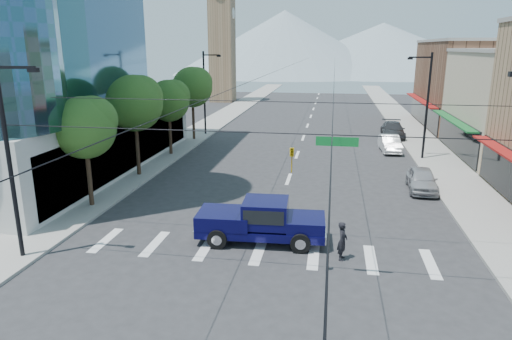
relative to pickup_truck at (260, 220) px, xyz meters
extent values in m
plane|color=#28282B|center=(0.31, -2.69, -1.13)|extent=(160.00, 160.00, 0.00)
cube|color=gray|center=(-11.69, 37.31, -1.05)|extent=(4.00, 120.00, 0.15)
cube|color=gray|center=(12.31, 37.31, -1.05)|extent=(4.00, 120.00, 0.15)
cube|color=brown|center=(20.31, 37.31, 3.87)|extent=(12.00, 18.00, 10.00)
cube|color=#8C6B4C|center=(-16.19, 59.31, 7.87)|extent=(4.00, 4.00, 18.00)
cone|color=gray|center=(-14.69, 147.31, 9.87)|extent=(80.00, 80.00, 22.00)
cone|color=gray|center=(20.31, 157.31, 7.87)|extent=(90.00, 90.00, 18.00)
cylinder|color=black|center=(-10.89, 3.31, 1.15)|extent=(0.28, 0.28, 4.55)
sphere|color=#254D19|center=(-10.89, 3.31, 3.75)|extent=(3.64, 3.64, 3.64)
sphere|color=#254D19|center=(-10.49, 3.61, 4.15)|extent=(2.86, 2.86, 2.86)
cylinder|color=black|center=(-10.89, 10.31, 1.43)|extent=(0.28, 0.28, 5.11)
sphere|color=#254D19|center=(-10.89, 10.31, 4.35)|extent=(4.09, 4.09, 4.09)
sphere|color=#254D19|center=(-10.49, 10.61, 4.75)|extent=(3.21, 3.21, 3.21)
cylinder|color=black|center=(-10.89, 17.31, 1.15)|extent=(0.28, 0.28, 4.55)
sphere|color=#254D19|center=(-10.89, 17.31, 3.75)|extent=(3.64, 3.64, 3.64)
sphere|color=#254D19|center=(-10.49, 17.61, 4.15)|extent=(2.86, 2.86, 2.86)
cylinder|color=black|center=(-10.89, 24.31, 1.43)|extent=(0.28, 0.28, 5.11)
sphere|color=#254D19|center=(-10.89, 24.31, 4.35)|extent=(4.09, 4.09, 4.09)
sphere|color=#254D19|center=(-10.49, 24.61, 4.75)|extent=(3.21, 3.21, 3.21)
cylinder|color=black|center=(-10.49, -3.69, 3.37)|extent=(0.20, 0.20, 9.00)
cylinder|color=black|center=(0.31, -3.69, 5.07)|extent=(21.60, 0.04, 0.04)
imported|color=gold|center=(1.81, -3.69, 4.02)|extent=(0.16, 0.20, 1.00)
cube|color=#0C6626|center=(3.51, -3.69, 4.82)|extent=(1.60, 0.06, 0.35)
cylinder|color=black|center=(-10.49, 27.31, 3.37)|extent=(0.20, 0.20, 9.00)
cube|color=black|center=(-9.59, 27.31, 7.47)|extent=(1.80, 0.12, 0.12)
cube|color=black|center=(-8.79, 27.31, 7.37)|extent=(0.40, 0.25, 0.18)
cylinder|color=black|center=(11.11, 19.31, 3.37)|extent=(0.20, 0.20, 9.00)
cube|color=black|center=(10.21, 19.31, 7.47)|extent=(1.80, 0.12, 0.12)
cube|color=black|center=(9.41, 19.31, 7.37)|extent=(0.40, 0.25, 0.18)
cube|color=#080737|center=(0.02, 0.00, -0.50)|extent=(6.36, 2.56, 0.40)
cube|color=#080737|center=(2.24, 0.10, -0.05)|extent=(1.92, 2.25, 0.63)
cube|color=#080737|center=(0.25, 0.01, 0.41)|extent=(2.26, 2.20, 1.25)
cube|color=black|center=(0.25, 0.01, 0.52)|extent=(2.03, 2.23, 0.68)
cube|color=#080737|center=(-1.80, -0.08, 0.01)|extent=(2.72, 2.40, 0.74)
cube|color=silver|center=(3.15, 0.14, -0.50)|extent=(0.24, 2.17, 0.40)
cube|color=silver|center=(-3.10, -0.14, -0.50)|extent=(0.24, 2.17, 0.34)
cylinder|color=black|center=(2.07, -0.99, -0.65)|extent=(0.97, 0.39, 0.96)
cylinder|color=black|center=(1.97, 1.17, -0.65)|extent=(0.97, 0.39, 0.96)
cylinder|color=black|center=(-1.92, -1.17, -0.65)|extent=(0.97, 0.39, 0.96)
cylinder|color=black|center=(-2.02, 0.99, -0.65)|extent=(0.97, 0.39, 0.96)
imported|color=black|center=(3.98, -1.36, -0.23)|extent=(0.55, 0.73, 1.80)
imported|color=#A9A8AD|center=(9.44, 10.10, -0.36)|extent=(2.04, 4.59, 1.54)
imported|color=white|center=(8.67, 22.08, -0.37)|extent=(1.86, 4.67, 1.51)
imported|color=#343336|center=(9.71, 28.90, -0.28)|extent=(2.62, 5.91, 1.69)
camera|label=1|loc=(3.29, -20.86, 8.27)|focal=32.00mm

